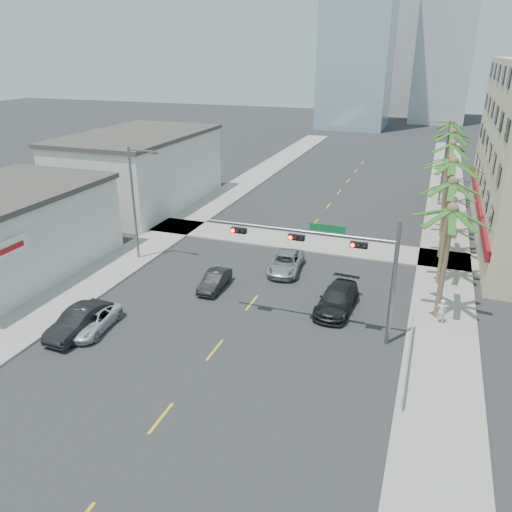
{
  "coord_description": "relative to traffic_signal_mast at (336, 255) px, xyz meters",
  "views": [
    {
      "loc": [
        10.3,
        -17.69,
        15.57
      ],
      "look_at": [
        0.35,
        9.85,
        3.5
      ],
      "focal_mm": 35.0,
      "sensor_mm": 36.0,
      "label": 1
    }
  ],
  "objects": [
    {
      "name": "palm_tree_4",
      "position": [
        5.82,
        24.85,
        2.37
      ],
      "size": [
        4.8,
        4.8,
        8.16
      ],
      "color": "brown",
      "rests_on": "ground"
    },
    {
      "name": "palm_tree_1",
      "position": [
        5.82,
        9.25,
        2.37
      ],
      "size": [
        4.8,
        4.8,
        8.16
      ],
      "color": "brown",
      "rests_on": "ground"
    },
    {
      "name": "tower_far_center",
      "position": [
        -8.78,
        117.05,
        15.94
      ],
      "size": [
        16.0,
        16.0,
        42.0
      ],
      "primitive_type": "cube",
      "color": "#ADADB2",
      "rests_on": "ground"
    },
    {
      "name": "palm_tree_5",
      "position": [
        5.82,
        30.05,
        2.72
      ],
      "size": [
        4.8,
        4.8,
        8.52
      ],
      "color": "brown",
      "rests_on": "ground"
    },
    {
      "name": "pedestrian",
      "position": [
        6.03,
        3.32,
        -4.13
      ],
      "size": [
        0.59,
        0.41,
        1.57
      ],
      "primitive_type": "imported",
      "rotation": [
        0.0,
        0.0,
        3.2
      ],
      "color": "white",
      "rests_on": "sidewalk_right"
    },
    {
      "name": "sidewalk_left",
      "position": [
        -17.78,
        12.05,
        -4.99
      ],
      "size": [
        4.0,
        120.0,
        0.15
      ],
      "primitive_type": "cube",
      "color": "gray",
      "rests_on": "ground"
    },
    {
      "name": "palm_tree_6",
      "position": [
        5.82,
        35.25,
        2.02
      ],
      "size": [
        4.8,
        4.8,
        7.8
      ],
      "color": "brown",
      "rests_on": "ground"
    },
    {
      "name": "sidewalk_right",
      "position": [
        6.22,
        12.05,
        -4.99
      ],
      "size": [
        4.0,
        120.0,
        0.15
      ],
      "primitive_type": "cube",
      "color": "gray",
      "rests_on": "ground"
    },
    {
      "name": "building_left_far",
      "position": [
        -25.28,
        20.05,
        -1.46
      ],
      "size": [
        11.0,
        18.0,
        7.2
      ],
      "primitive_type": "cube",
      "color": "beige",
      "rests_on": "ground"
    },
    {
      "name": "car_lane_right",
      "position": [
        -0.3,
        3.08,
        -4.32
      ],
      "size": [
        2.37,
        5.23,
        1.49
      ],
      "primitive_type": "imported",
      "rotation": [
        0.0,
        0.0,
        -0.06
      ],
      "color": "black",
      "rests_on": "ground"
    },
    {
      "name": "palm_tree_3",
      "position": [
        5.82,
        19.65,
        2.02
      ],
      "size": [
        4.8,
        4.8,
        7.8
      ],
      "color": "brown",
      "rests_on": "ground"
    },
    {
      "name": "ground",
      "position": [
        -5.78,
        -7.95,
        -5.06
      ],
      "size": [
        260.0,
        260.0,
        0.0
      ],
      "primitive_type": "plane",
      "color": "#262628",
      "rests_on": "ground"
    },
    {
      "name": "palm_tree_0",
      "position": [
        5.82,
        4.05,
        2.02
      ],
      "size": [
        4.8,
        4.8,
        7.8
      ],
      "color": "brown",
      "rests_on": "ground"
    },
    {
      "name": "car_parked_far",
      "position": [
        -13.58,
        -4.38,
        -4.47
      ],
      "size": [
        2.35,
        4.44,
        1.19
      ],
      "primitive_type": "imported",
      "rotation": [
        0.0,
        0.0,
        0.09
      ],
      "color": "silver",
      "rests_on": "ground"
    },
    {
      "name": "sidewalk_cross",
      "position": [
        -5.78,
        14.05,
        -4.99
      ],
      "size": [
        80.0,
        4.0,
        0.15
      ],
      "primitive_type": "cube",
      "color": "gray",
      "rests_on": "ground"
    },
    {
      "name": "traffic_signal_mast",
      "position": [
        0.0,
        0.0,
        0.0
      ],
      "size": [
        11.12,
        0.54,
        7.2
      ],
      "color": "slate",
      "rests_on": "ground"
    },
    {
      "name": "car_parked_mid",
      "position": [
        -14.08,
        -4.96,
        -4.3
      ],
      "size": [
        1.83,
        4.69,
        1.52
      ],
      "primitive_type": "imported",
      "rotation": [
        0.0,
        0.0,
        -0.05
      ],
      "color": "black",
      "rests_on": "ground"
    },
    {
      "name": "streetlight_right",
      "position": [
        5.21,
        30.05,
        -0.0
      ],
      "size": [
        2.55,
        0.25,
        9.0
      ],
      "color": "slate",
      "rests_on": "ground"
    },
    {
      "name": "palm_tree_7",
      "position": [
        5.82,
        40.45,
        2.37
      ],
      "size": [
        4.8,
        4.8,
        8.16
      ],
      "color": "brown",
      "rests_on": "ground"
    },
    {
      "name": "palm_tree_2",
      "position": [
        5.82,
        14.45,
        2.72
      ],
      "size": [
        4.8,
        4.8,
        8.52
      ],
      "color": "brown",
      "rests_on": "ground"
    },
    {
      "name": "car_lane_left",
      "position": [
        -9.0,
        3.22,
        -4.45
      ],
      "size": [
        1.41,
        3.75,
        1.22
      ],
      "primitive_type": "imported",
      "rotation": [
        0.0,
        0.0,
        0.03
      ],
      "color": "black",
      "rests_on": "ground"
    },
    {
      "name": "car_lane_center",
      "position": [
        -5.19,
        7.87,
        -4.38
      ],
      "size": [
        2.72,
        5.08,
        1.36
      ],
      "primitive_type": "imported",
      "rotation": [
        0.0,
        0.0,
        0.1
      ],
      "color": "#B9B9BE",
      "rests_on": "ground"
    },
    {
      "name": "tower_far_left",
      "position": [
        -13.78,
        87.05,
        18.94
      ],
      "size": [
        14.0,
        14.0,
        48.0
      ],
      "primitive_type": "cube",
      "color": "#99B2C6",
      "rests_on": "ground"
    },
    {
      "name": "streetlight_left",
      "position": [
        -16.78,
        6.05,
        -0.0
      ],
      "size": [
        2.55,
        0.25,
        9.0
      ],
      "color": "slate",
      "rests_on": "ground"
    },
    {
      "name": "guardrail",
      "position": [
        4.52,
        -1.95,
        -4.39
      ],
      "size": [
        0.08,
        8.08,
        1.0
      ],
      "color": "silver",
      "rests_on": "ground"
    }
  ]
}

